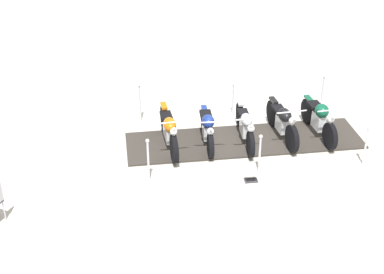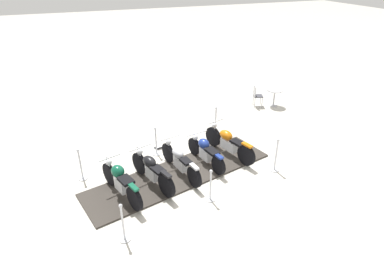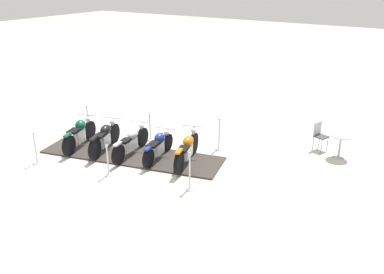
{
  "view_description": "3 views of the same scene",
  "coord_description": "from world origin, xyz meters",
  "px_view_note": "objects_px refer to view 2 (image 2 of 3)",
  "views": [
    {
      "loc": [
        0.13,
        12.95,
        7.33
      ],
      "look_at": [
        1.26,
        1.22,
        0.75
      ],
      "focal_mm": 52.77,
      "sensor_mm": 36.0,
      "label": 1
    },
    {
      "loc": [
        -2.77,
        -8.15,
        5.98
      ],
      "look_at": [
        0.71,
        0.82,
        0.79
      ],
      "focal_mm": 30.69,
      "sensor_mm": 36.0,
      "label": 2
    },
    {
      "loc": [
        8.69,
        -9.7,
        5.8
      ],
      "look_at": [
        2.0,
        0.65,
        0.89
      ],
      "focal_mm": 39.14,
      "sensor_mm": 36.0,
      "label": 3
    }
  ],
  "objects_px": {
    "motorcycle_black": "(152,170)",
    "cafe_chair_near_table": "(257,95)",
    "stanchion_left_rear": "(123,228)",
    "stanchion_right_rear": "(81,168)",
    "motorcycle_forest": "(120,181)",
    "stanchion_right_front": "(216,126)",
    "motorcycle_chrome": "(180,160)",
    "stanchion_left_front": "(275,160)",
    "motorcycle_copper": "(228,142)",
    "stanchion_left_mid": "(210,189)",
    "stanchion_right_mid": "(156,146)",
    "cafe_table": "(275,94)",
    "info_placard": "(159,146)",
    "motorcycle_navy": "(205,151)"
  },
  "relations": [
    {
      "from": "motorcycle_black",
      "to": "cafe_chair_near_table",
      "type": "xyz_separation_m",
      "value": [
        6.08,
        4.17,
        0.03
      ]
    },
    {
      "from": "stanchion_left_rear",
      "to": "stanchion_right_rear",
      "type": "xyz_separation_m",
      "value": [
        -0.73,
        2.98,
        0.01
      ]
    },
    {
      "from": "motorcycle_forest",
      "to": "stanchion_right_front",
      "type": "bearing_deg",
      "value": -76.04
    },
    {
      "from": "motorcycle_chrome",
      "to": "stanchion_left_front",
      "type": "height_order",
      "value": "stanchion_left_front"
    },
    {
      "from": "motorcycle_copper",
      "to": "stanchion_left_mid",
      "type": "height_order",
      "value": "motorcycle_copper"
    },
    {
      "from": "stanchion_left_front",
      "to": "stanchion_right_front",
      "type": "height_order",
      "value": "stanchion_left_front"
    },
    {
      "from": "stanchion_right_mid",
      "to": "cafe_table",
      "type": "relative_size",
      "value": 1.34
    },
    {
      "from": "motorcycle_chrome",
      "to": "cafe_chair_near_table",
      "type": "xyz_separation_m",
      "value": [
        5.11,
        3.92,
        0.07
      ]
    },
    {
      "from": "stanchion_left_front",
      "to": "motorcycle_forest",
      "type": "bearing_deg",
      "value": 174.98
    },
    {
      "from": "stanchion_left_mid",
      "to": "stanchion_right_front",
      "type": "xyz_separation_m",
      "value": [
        1.82,
        3.6,
        -0.01
      ]
    },
    {
      "from": "motorcycle_forest",
      "to": "stanchion_right_rear",
      "type": "bearing_deg",
      "value": 18.77
    },
    {
      "from": "info_placard",
      "to": "cafe_chair_near_table",
      "type": "relative_size",
      "value": 0.36
    },
    {
      "from": "stanchion_left_rear",
      "to": "stanchion_left_front",
      "type": "bearing_deg",
      "value": 13.7
    },
    {
      "from": "motorcycle_chrome",
      "to": "stanchion_right_rear",
      "type": "distance_m",
      "value": 3.02
    },
    {
      "from": "motorcycle_forest",
      "to": "stanchion_right_front",
      "type": "distance_m",
      "value": 4.85
    },
    {
      "from": "motorcycle_copper",
      "to": "stanchion_left_rear",
      "type": "height_order",
      "value": "stanchion_left_rear"
    },
    {
      "from": "motorcycle_navy",
      "to": "stanchion_right_rear",
      "type": "relative_size",
      "value": 1.88
    },
    {
      "from": "motorcycle_black",
      "to": "motorcycle_forest",
      "type": "relative_size",
      "value": 1.01
    },
    {
      "from": "cafe_chair_near_table",
      "to": "motorcycle_black",
      "type": "bearing_deg",
      "value": -126.45
    },
    {
      "from": "motorcycle_black",
      "to": "stanchion_right_mid",
      "type": "bearing_deg",
      "value": -37.44
    },
    {
      "from": "motorcycle_copper",
      "to": "stanchion_left_mid",
      "type": "bearing_deg",
      "value": 125.54
    },
    {
      "from": "stanchion_right_mid",
      "to": "cafe_table",
      "type": "distance_m",
      "value": 6.63
    },
    {
      "from": "motorcycle_black",
      "to": "cafe_chair_near_table",
      "type": "height_order",
      "value": "motorcycle_black"
    },
    {
      "from": "motorcycle_copper",
      "to": "stanchion_left_rear",
      "type": "distance_m",
      "value": 4.86
    },
    {
      "from": "motorcycle_chrome",
      "to": "stanchion_left_rear",
      "type": "relative_size",
      "value": 2.08
    },
    {
      "from": "stanchion_right_rear",
      "to": "motorcycle_navy",
      "type": "bearing_deg",
      "value": -8.9
    },
    {
      "from": "motorcycle_black",
      "to": "motorcycle_chrome",
      "type": "bearing_deg",
      "value": -93.35
    },
    {
      "from": "motorcycle_black",
      "to": "stanchion_left_rear",
      "type": "xyz_separation_m",
      "value": [
        -1.21,
        -1.9,
        -0.16
      ]
    },
    {
      "from": "stanchion_left_rear",
      "to": "info_placard",
      "type": "xyz_separation_m",
      "value": [
        2.0,
        3.96,
        -0.3
      ]
    },
    {
      "from": "stanchion_left_mid",
      "to": "motorcycle_black",
      "type": "bearing_deg",
      "value": 136.15
    },
    {
      "from": "stanchion_right_mid",
      "to": "stanchion_right_front",
      "type": "xyz_separation_m",
      "value": [
        2.54,
        0.62,
        0.04
      ]
    },
    {
      "from": "info_placard",
      "to": "motorcycle_chrome",
      "type": "bearing_deg",
      "value": -98.09
    },
    {
      "from": "stanchion_left_rear",
      "to": "cafe_chair_near_table",
      "type": "relative_size",
      "value": 1.12
    },
    {
      "from": "cafe_table",
      "to": "cafe_chair_near_table",
      "type": "distance_m",
      "value": 0.82
    },
    {
      "from": "stanchion_left_front",
      "to": "stanchion_right_mid",
      "type": "xyz_separation_m",
      "value": [
        -3.27,
        2.36,
        -0.07
      ]
    },
    {
      "from": "motorcycle_black",
      "to": "stanchion_right_front",
      "type": "bearing_deg",
      "value": -71.41
    },
    {
      "from": "motorcycle_forest",
      "to": "motorcycle_copper",
      "type": "bearing_deg",
      "value": -94.03
    },
    {
      "from": "motorcycle_copper",
      "to": "motorcycle_black",
      "type": "relative_size",
      "value": 1.08
    },
    {
      "from": "stanchion_left_mid",
      "to": "info_placard",
      "type": "relative_size",
      "value": 2.93
    },
    {
      "from": "stanchion_left_rear",
      "to": "info_placard",
      "type": "relative_size",
      "value": 3.13
    },
    {
      "from": "motorcycle_copper",
      "to": "stanchion_right_rear",
      "type": "bearing_deg",
      "value": 69.14
    },
    {
      "from": "motorcycle_chrome",
      "to": "motorcycle_black",
      "type": "distance_m",
      "value": 1.0
    },
    {
      "from": "motorcycle_black",
      "to": "cafe_table",
      "type": "distance_m",
      "value": 7.89
    },
    {
      "from": "stanchion_left_front",
      "to": "stanchion_left_mid",
      "type": "relative_size",
      "value": 1.13
    },
    {
      "from": "motorcycle_navy",
      "to": "info_placard",
      "type": "height_order",
      "value": "motorcycle_navy"
    },
    {
      "from": "stanchion_right_front",
      "to": "cafe_table",
      "type": "bearing_deg",
      "value": 23.15
    },
    {
      "from": "stanchion_left_front",
      "to": "stanchion_left_mid",
      "type": "bearing_deg",
      "value": -166.3
    },
    {
      "from": "stanchion_right_rear",
      "to": "stanchion_right_mid",
      "type": "bearing_deg",
      "value": 13.7
    },
    {
      "from": "stanchion_left_rear",
      "to": "info_placard",
      "type": "height_order",
      "value": "stanchion_left_rear"
    },
    {
      "from": "motorcycle_chrome",
      "to": "info_placard",
      "type": "relative_size",
      "value": 6.53
    }
  ]
}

